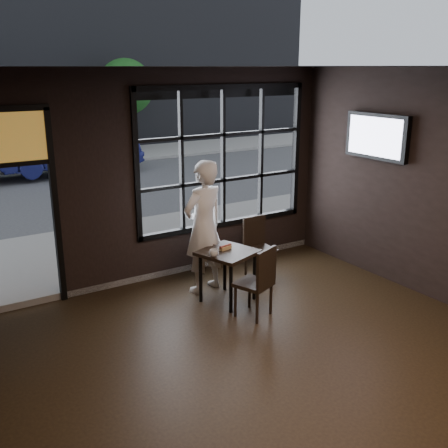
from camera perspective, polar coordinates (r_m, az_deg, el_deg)
floor at (r=5.77m, az=8.69°, el=-17.22°), size 6.00×7.00×0.02m
ceiling at (r=4.80m, az=10.44°, el=16.63°), size 6.00×7.00×0.02m
window_frame at (r=8.44m, az=-0.10°, el=7.23°), size 3.06×0.12×2.28m
cafe_table at (r=7.40m, az=0.40°, el=-5.65°), size 0.88×0.88×0.75m
chair_near at (r=6.94m, az=3.23°, el=-6.25°), size 0.55×0.55×0.98m
chair_window at (r=8.24m, az=4.01°, el=-2.61°), size 0.41×0.41×0.95m
man at (r=7.56m, az=-2.23°, el=-0.32°), size 0.80×0.62×1.96m
hotdog at (r=7.32m, az=0.16°, el=-2.56°), size 0.21×0.11×0.06m
cup at (r=7.05m, az=-1.14°, el=-3.18°), size 0.15×0.15×0.10m
tv at (r=8.29m, az=16.29°, el=9.14°), size 0.13×1.17×0.68m
navy_car at (r=16.81m, az=-16.53°, el=7.92°), size 4.32×1.52×1.42m
tree_right at (r=20.38m, az=-10.66°, el=14.43°), size 2.05×2.05×3.50m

